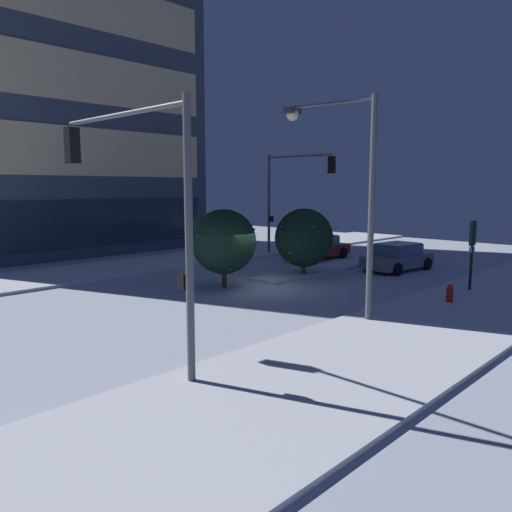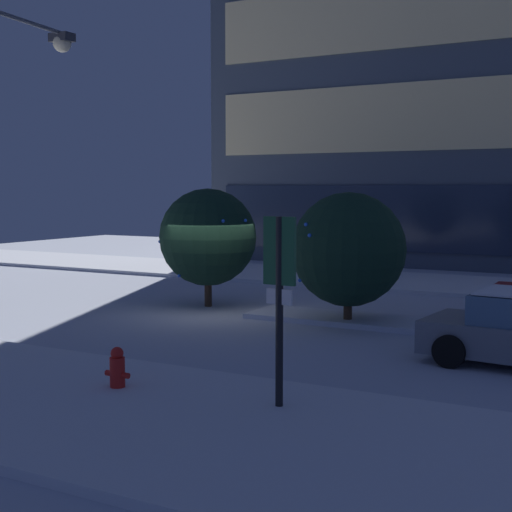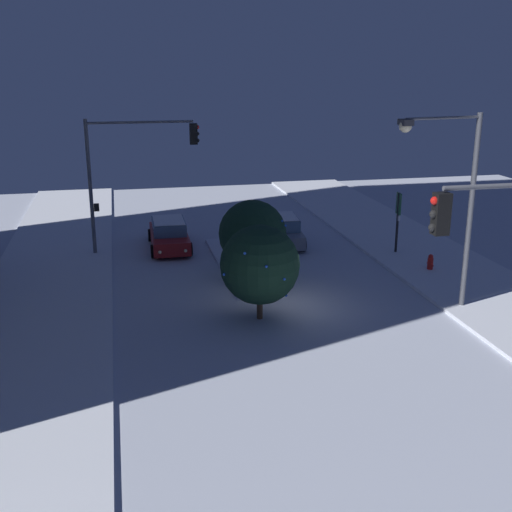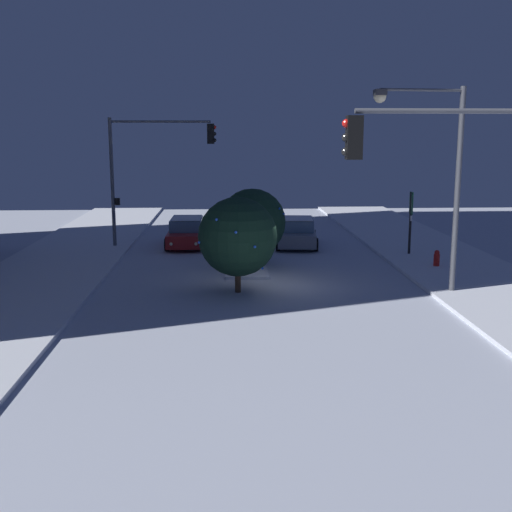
# 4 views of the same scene
# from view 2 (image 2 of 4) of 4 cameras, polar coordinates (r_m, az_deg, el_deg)

# --- Properties ---
(ground) EXTENTS (52.00, 52.00, 0.00)m
(ground) POSITION_cam_2_polar(r_m,az_deg,el_deg) (20.80, -3.41, -4.43)
(ground) COLOR silver
(curb_strip_far) EXTENTS (52.00, 5.20, 0.14)m
(curb_strip_far) POSITION_cam_2_polar(r_m,az_deg,el_deg) (28.51, 5.94, -1.67)
(curb_strip_far) COLOR silver
(curb_strip_far) RESTS_ON ground
(median_strip) EXTENTS (9.00, 1.80, 0.14)m
(median_strip) POSITION_cam_2_polar(r_m,az_deg,el_deg) (18.83, 12.38, -5.36)
(median_strip) COLOR silver
(median_strip) RESTS_ON ground
(street_lamp_arched) EXTENTS (0.80, 3.33, 7.39)m
(street_lamp_arched) POSITION_cam_2_polar(r_m,az_deg,el_deg) (16.81, -19.06, 9.63)
(street_lamp_arched) COLOR #565960
(street_lamp_arched) RESTS_ON ground
(fire_hydrant) EXTENTS (0.48, 0.26, 0.83)m
(fire_hydrant) POSITION_cam_2_polar(r_m,az_deg,el_deg) (12.71, -10.85, -8.94)
(fire_hydrant) COLOR red
(fire_hydrant) RESTS_ON ground
(parking_info_sign) EXTENTS (0.55, 0.12, 3.09)m
(parking_info_sign) POSITION_cam_2_polar(r_m,az_deg,el_deg) (11.13, 1.86, -2.58)
(parking_info_sign) COLOR black
(parking_info_sign) RESTS_ON ground
(decorated_tree_median) EXTENTS (2.91, 2.90, 3.53)m
(decorated_tree_median) POSITION_cam_2_polar(r_m,az_deg,el_deg) (21.61, -3.81, 1.48)
(decorated_tree_median) COLOR #473323
(decorated_tree_median) RESTS_ON ground
(decorated_tree_left_of_median) EXTENTS (2.95, 2.95, 3.44)m
(decorated_tree_left_of_median) POSITION_cam_2_polar(r_m,az_deg,el_deg) (18.80, 7.29, 0.52)
(decorated_tree_left_of_median) COLOR #473323
(decorated_tree_left_of_median) RESTS_ON ground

